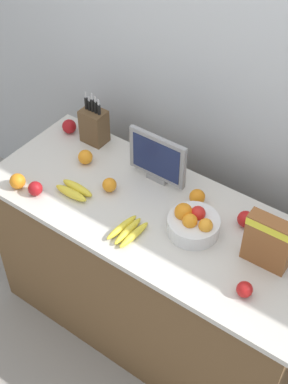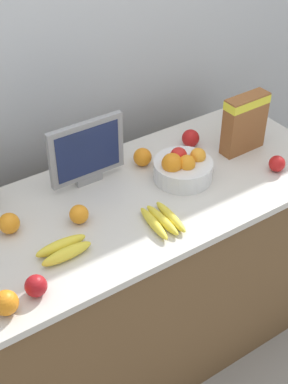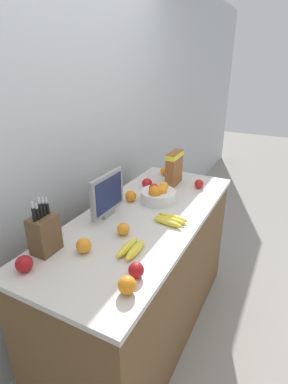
# 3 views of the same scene
# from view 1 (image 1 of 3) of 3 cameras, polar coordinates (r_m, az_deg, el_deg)

# --- Properties ---
(ground_plane) EXTENTS (14.00, 14.00, 0.00)m
(ground_plane) POSITION_cam_1_polar(r_m,az_deg,el_deg) (3.23, 0.82, -13.70)
(ground_plane) COLOR gray
(wall_back) EXTENTS (9.00, 0.06, 2.60)m
(wall_back) POSITION_cam_1_polar(r_m,az_deg,el_deg) (2.64, 8.26, 10.63)
(wall_back) COLOR silver
(wall_back) RESTS_ON ground_plane
(counter) EXTENTS (1.69, 0.69, 0.94)m
(counter) POSITION_cam_1_polar(r_m,az_deg,el_deg) (2.85, 0.91, -8.62)
(counter) COLOR brown
(counter) RESTS_ON ground_plane
(knife_block) EXTENTS (0.13, 0.10, 0.30)m
(knife_block) POSITION_cam_1_polar(r_m,az_deg,el_deg) (2.84, -5.34, 7.08)
(knife_block) COLOR brown
(knife_block) RESTS_ON counter
(small_monitor) EXTENTS (0.31, 0.03, 0.27)m
(small_monitor) POSITION_cam_1_polar(r_m,az_deg,el_deg) (2.55, 1.42, 3.62)
(small_monitor) COLOR gray
(small_monitor) RESTS_ON counter
(cereal_box) EXTENTS (0.20, 0.07, 0.25)m
(cereal_box) POSITION_cam_1_polar(r_m,az_deg,el_deg) (2.25, 13.13, -5.03)
(cereal_box) COLOR brown
(cereal_box) RESTS_ON counter
(fruit_bowl) EXTENTS (0.24, 0.24, 0.13)m
(fruit_bowl) POSITION_cam_1_polar(r_m,az_deg,el_deg) (2.38, 5.24, -3.35)
(fruit_bowl) COLOR silver
(fruit_bowl) RESTS_ON counter
(banana_bunch_left) EXTENTS (0.19, 0.09, 0.04)m
(banana_bunch_left) POSITION_cam_1_polar(r_m,az_deg,el_deg) (2.59, -7.45, 0.16)
(banana_bunch_left) COLOR yellow
(banana_bunch_left) RESTS_ON counter
(banana_bunch_right) EXTENTS (0.12, 0.20, 0.03)m
(banana_bunch_right) POSITION_cam_1_polar(r_m,az_deg,el_deg) (2.39, -1.74, -4.18)
(banana_bunch_right) COLOR yellow
(banana_bunch_right) RESTS_ON counter
(apple_near_bananas) EXTENTS (0.08, 0.08, 0.08)m
(apple_near_bananas) POSITION_cam_1_polar(r_m,az_deg,el_deg) (2.45, 10.78, -2.86)
(apple_near_bananas) COLOR red
(apple_near_bananas) RESTS_ON counter
(apple_by_knife_block) EXTENTS (0.08, 0.08, 0.08)m
(apple_by_knife_block) POSITION_cam_1_polar(r_m,az_deg,el_deg) (2.95, -7.99, 6.94)
(apple_by_knife_block) COLOR #A31419
(apple_by_knife_block) RESTS_ON counter
(apple_leftmost) EXTENTS (0.07, 0.07, 0.07)m
(apple_leftmost) POSITION_cam_1_polar(r_m,az_deg,el_deg) (2.61, -11.52, 0.36)
(apple_leftmost) COLOR #A31419
(apple_leftmost) RESTS_ON counter
(apple_rightmost) EXTENTS (0.07, 0.07, 0.07)m
(apple_rightmost) POSITION_cam_1_polar(r_m,az_deg,el_deg) (2.20, 10.68, -10.17)
(apple_rightmost) COLOR red
(apple_rightmost) RESTS_ON counter
(orange_mid_left) EXTENTS (0.07, 0.07, 0.07)m
(orange_mid_left) POSITION_cam_1_polar(r_m,az_deg,el_deg) (2.58, -3.71, 0.76)
(orange_mid_left) COLOR orange
(orange_mid_left) RESTS_ON counter
(orange_back_center) EXTENTS (0.08, 0.08, 0.08)m
(orange_back_center) POSITION_cam_1_polar(r_m,az_deg,el_deg) (2.52, 5.69, -0.52)
(orange_back_center) COLOR orange
(orange_back_center) RESTS_ON counter
(orange_front_center) EXTENTS (0.08, 0.08, 0.08)m
(orange_front_center) POSITION_cam_1_polar(r_m,az_deg,el_deg) (2.66, -13.34, 1.13)
(orange_front_center) COLOR orange
(orange_front_center) RESTS_ON counter
(orange_front_left) EXTENTS (0.08, 0.08, 0.08)m
(orange_front_left) POSITION_cam_1_polar(r_m,az_deg,el_deg) (2.74, -6.28, 3.73)
(orange_front_left) COLOR orange
(orange_front_left) RESTS_ON counter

